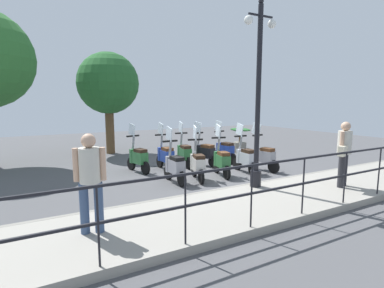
{
  "coord_description": "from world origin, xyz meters",
  "views": [
    {
      "loc": [
        -7.86,
        5.02,
        2.23
      ],
      "look_at": [
        0.2,
        0.5,
        0.9
      ],
      "focal_mm": 28.0,
      "sensor_mm": 36.0,
      "label": 1
    }
  ],
  "objects_px": {
    "scooter_near_4": "(175,166)",
    "lamp_post_near": "(258,107)",
    "scooter_near_0": "(264,156)",
    "scooter_near_1": "(245,158)",
    "scooter_far_1": "(204,152)",
    "scooter_far_0": "(224,150)",
    "scooter_near_2": "(222,160)",
    "pedestrian_with_bag": "(344,149)",
    "scooter_near_3": "(198,164)",
    "potted_palm": "(240,142)",
    "scooter_far_3": "(165,155)",
    "pedestrian_distant": "(90,176)",
    "tree_distant": "(108,84)",
    "scooter_far_4": "(138,157)",
    "scooter_far_2": "(184,153)"
  },
  "relations": [
    {
      "from": "scooter_far_0",
      "to": "scooter_far_2",
      "type": "height_order",
      "value": "same"
    },
    {
      "from": "tree_distant",
      "to": "scooter_near_2",
      "type": "bearing_deg",
      "value": -161.43
    },
    {
      "from": "scooter_near_3",
      "to": "pedestrian_distant",
      "type": "bearing_deg",
      "value": 141.94
    },
    {
      "from": "pedestrian_with_bag",
      "to": "scooter_near_0",
      "type": "relative_size",
      "value": 1.03
    },
    {
      "from": "scooter_far_0",
      "to": "scooter_near_2",
      "type": "bearing_deg",
      "value": 132.98
    },
    {
      "from": "scooter_far_0",
      "to": "scooter_far_2",
      "type": "distance_m",
      "value": 1.58
    },
    {
      "from": "lamp_post_near",
      "to": "scooter_near_1",
      "type": "distance_m",
      "value": 2.6
    },
    {
      "from": "scooter_far_1",
      "to": "scooter_far_2",
      "type": "relative_size",
      "value": 1.0
    },
    {
      "from": "lamp_post_near",
      "to": "scooter_far_3",
      "type": "distance_m",
      "value": 3.78
    },
    {
      "from": "pedestrian_distant",
      "to": "scooter_near_1",
      "type": "bearing_deg",
      "value": 132.48
    },
    {
      "from": "potted_palm",
      "to": "scooter_near_2",
      "type": "height_order",
      "value": "scooter_near_2"
    },
    {
      "from": "scooter_far_0",
      "to": "scooter_far_3",
      "type": "height_order",
      "value": "same"
    },
    {
      "from": "scooter_near_0",
      "to": "scooter_near_1",
      "type": "relative_size",
      "value": 1.0
    },
    {
      "from": "scooter_near_1",
      "to": "scooter_far_0",
      "type": "bearing_deg",
      "value": -8.62
    },
    {
      "from": "scooter_far_3",
      "to": "scooter_far_1",
      "type": "bearing_deg",
      "value": -96.21
    },
    {
      "from": "scooter_far_1",
      "to": "scooter_far_2",
      "type": "bearing_deg",
      "value": 53.08
    },
    {
      "from": "scooter_far_3",
      "to": "scooter_near_2",
      "type": "bearing_deg",
      "value": -146.36
    },
    {
      "from": "pedestrian_with_bag",
      "to": "scooter_far_0",
      "type": "relative_size",
      "value": 1.03
    },
    {
      "from": "pedestrian_with_bag",
      "to": "potted_palm",
      "type": "height_order",
      "value": "pedestrian_with_bag"
    },
    {
      "from": "scooter_near_4",
      "to": "scooter_far_4",
      "type": "distance_m",
      "value": 1.75
    },
    {
      "from": "scooter_near_0",
      "to": "scooter_near_4",
      "type": "distance_m",
      "value": 3.14
    },
    {
      "from": "scooter_near_2",
      "to": "scooter_far_3",
      "type": "distance_m",
      "value": 1.93
    },
    {
      "from": "pedestrian_with_bag",
      "to": "scooter_near_2",
      "type": "distance_m",
      "value": 3.27
    },
    {
      "from": "scooter_near_2",
      "to": "scooter_far_3",
      "type": "height_order",
      "value": "same"
    },
    {
      "from": "pedestrian_with_bag",
      "to": "scooter_far_4",
      "type": "bearing_deg",
      "value": 22.97
    },
    {
      "from": "tree_distant",
      "to": "potted_palm",
      "type": "xyz_separation_m",
      "value": [
        -2.54,
        -4.98,
        -2.49
      ]
    },
    {
      "from": "potted_palm",
      "to": "scooter_far_1",
      "type": "relative_size",
      "value": 0.69
    },
    {
      "from": "scooter_near_3",
      "to": "scooter_far_4",
      "type": "relative_size",
      "value": 1.0
    },
    {
      "from": "scooter_far_0",
      "to": "scooter_far_1",
      "type": "relative_size",
      "value": 1.0
    },
    {
      "from": "potted_palm",
      "to": "scooter_far_3",
      "type": "relative_size",
      "value": 0.69
    },
    {
      "from": "scooter_near_4",
      "to": "lamp_post_near",
      "type": "bearing_deg",
      "value": -142.23
    },
    {
      "from": "pedestrian_distant",
      "to": "scooter_far_3",
      "type": "distance_m",
      "value": 5.11
    },
    {
      "from": "lamp_post_near",
      "to": "scooter_near_3",
      "type": "height_order",
      "value": "lamp_post_near"
    },
    {
      "from": "scooter_near_0",
      "to": "scooter_near_4",
      "type": "relative_size",
      "value": 1.0
    },
    {
      "from": "scooter_near_4",
      "to": "scooter_far_1",
      "type": "relative_size",
      "value": 1.0
    },
    {
      "from": "scooter_near_1",
      "to": "scooter_near_3",
      "type": "distance_m",
      "value": 1.76
    },
    {
      "from": "potted_palm",
      "to": "scooter_far_4",
      "type": "distance_m",
      "value": 5.28
    },
    {
      "from": "lamp_post_near",
      "to": "scooter_far_2",
      "type": "distance_m",
      "value": 3.78
    },
    {
      "from": "scooter_near_0",
      "to": "scooter_far_1",
      "type": "relative_size",
      "value": 1.0
    },
    {
      "from": "scooter_near_1",
      "to": "scooter_far_4",
      "type": "xyz_separation_m",
      "value": [
        1.69,
        2.9,
        0.0
      ]
    },
    {
      "from": "scooter_far_4",
      "to": "pedestrian_distant",
      "type": "bearing_deg",
      "value": 139.34
    },
    {
      "from": "scooter_far_1",
      "to": "scooter_far_0",
      "type": "bearing_deg",
      "value": -101.94
    },
    {
      "from": "scooter_near_2",
      "to": "scooter_far_0",
      "type": "xyz_separation_m",
      "value": [
        1.56,
        -1.2,
        0.0
      ]
    },
    {
      "from": "scooter_near_4",
      "to": "scooter_far_1",
      "type": "xyz_separation_m",
      "value": [
        1.46,
        -1.85,
        0.0
      ]
    },
    {
      "from": "scooter_near_3",
      "to": "pedestrian_with_bag",
      "type": "bearing_deg",
      "value": -121.12
    },
    {
      "from": "lamp_post_near",
      "to": "scooter_far_3",
      "type": "xyz_separation_m",
      "value": [
        3.3,
        0.93,
        -1.61
      ]
    },
    {
      "from": "pedestrian_with_bag",
      "to": "scooter_near_2",
      "type": "relative_size",
      "value": 1.03
    },
    {
      "from": "scooter_near_2",
      "to": "scooter_far_0",
      "type": "height_order",
      "value": "same"
    },
    {
      "from": "scooter_near_0",
      "to": "scooter_near_4",
      "type": "bearing_deg",
      "value": 80.67
    },
    {
      "from": "scooter_near_1",
      "to": "scooter_far_4",
      "type": "relative_size",
      "value": 1.0
    }
  ]
}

